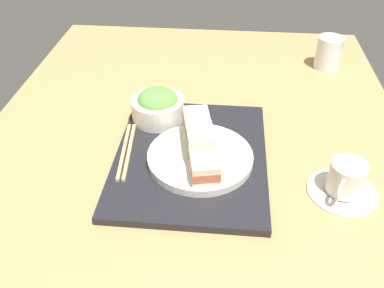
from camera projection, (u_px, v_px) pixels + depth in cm
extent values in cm
cube|color=tan|center=(192.00, 160.00, 92.35)|extent=(140.00, 100.00, 3.00)
cube|color=black|center=(190.00, 157.00, 89.42)|extent=(40.09, 32.16, 1.73)
cylinder|color=silver|center=(200.00, 157.00, 86.62)|extent=(22.20, 22.20, 1.69)
cube|color=#EFE5C1|center=(197.00, 133.00, 90.71)|extent=(7.77, 6.59, 1.61)
cube|color=#CC6B4C|center=(197.00, 125.00, 89.43)|extent=(7.89, 6.82, 2.54)
cube|color=#EFE5C1|center=(197.00, 117.00, 88.16)|extent=(7.77, 6.59, 1.61)
cube|color=#EFE5C1|center=(200.00, 151.00, 85.57)|extent=(7.77, 6.59, 1.72)
cube|color=#669347|center=(200.00, 143.00, 84.23)|extent=(8.32, 7.02, 2.64)
cube|color=#EFE5C1|center=(200.00, 134.00, 82.89)|extent=(7.77, 6.59, 1.72)
cube|color=beige|center=(204.00, 173.00, 80.63)|extent=(7.77, 6.59, 1.25)
cube|color=#CC6B4C|center=(204.00, 167.00, 79.69)|extent=(8.08, 6.78, 1.80)
cube|color=beige|center=(205.00, 161.00, 78.75)|extent=(7.77, 6.59, 1.25)
cylinder|color=silver|center=(158.00, 109.00, 97.97)|extent=(12.50, 12.50, 5.23)
ellipsoid|color=#5B9E42|center=(157.00, 100.00, 96.36)|extent=(9.40, 9.40, 5.17)
cube|color=tan|center=(124.00, 151.00, 89.12)|extent=(18.83, 2.32, 0.70)
cube|color=tan|center=(129.00, 151.00, 89.11)|extent=(18.83, 2.32, 0.70)
cylinder|color=silver|center=(342.00, 191.00, 81.81)|extent=(13.78, 13.78, 0.80)
cylinder|color=silver|center=(346.00, 177.00, 79.60)|extent=(6.98, 6.98, 6.40)
cylinder|color=black|center=(350.00, 166.00, 77.88)|extent=(6.42, 6.42, 0.40)
torus|color=silver|center=(341.00, 190.00, 76.84)|extent=(4.29, 2.65, 4.39)
cylinder|color=silver|center=(329.00, 53.00, 121.12)|extent=(7.42, 7.42, 9.43)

